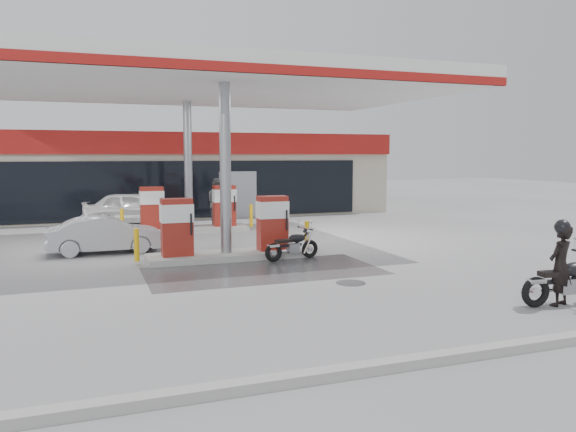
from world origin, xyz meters
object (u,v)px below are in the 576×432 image
Objects in this scene: hatchback_silver at (106,235)px; pump_island_far at (189,214)px; pump_island_near at (226,234)px; sedan_white at (133,208)px; parked_motorcycle at (293,246)px; parked_car_right at (256,200)px; attendant at (218,203)px; main_motorcycle at (568,282)px; biker_main at (560,265)px.

pump_island_far is at bearing -41.07° from hatchback_silver.
sedan_white is at bearing 101.30° from pump_island_near.
hatchback_silver is at bearing 138.15° from parked_motorcycle.
pump_island_far is at bearing -138.62° from sedan_white.
parked_car_right is at bearing -39.04° from hatchback_silver.
parked_car_right is (3.14, 5.00, -0.36)m from attendant.
main_motorcycle is 0.49× the size of sedan_white.
biker_main is 17.76m from sedan_white.
attendant is (1.36, 7.00, 0.31)m from pump_island_near.
biker_main is at bearing -175.40° from parked_car_right.
main_motorcycle is at bearing -68.47° from pump_island_far.
pump_island_near is 6.00m from pump_island_far.
attendant is at bearing 78.97° from pump_island_near.
biker_main is 7.19m from parked_motorcycle.
attendant is (-0.39, 7.79, 0.62)m from parked_motorcycle.
attendant is at bearing 36.23° from pump_island_far.
parked_car_right reaches higher than main_motorcycle.
hatchback_silver is at bearing 144.86° from parked_car_right.
pump_island_near is 9.38m from sedan_white.
main_motorcycle is 0.43× the size of parked_car_right.
parked_motorcycle is at bearing 162.64° from attendant.
sedan_white is (-7.04, 16.40, 0.24)m from main_motorcycle.
biker_main is at bearing -55.09° from pump_island_near.
parked_car_right is at bearing 67.07° from parked_motorcycle.
attendant is at bearing 110.65° from main_motorcycle.
attendant is 0.43× the size of parked_car_right.
main_motorcycle is 7.28m from parked_motorcycle.
pump_island_far is at bearing 117.04° from main_motorcycle.
parked_motorcycle is at bearing 123.83° from main_motorcycle.
pump_island_far is 2.53× the size of main_motorcycle.
biker_main reaches higher than main_motorcycle.
hatchback_silver is (-8.42, 9.40, 0.10)m from main_motorcycle.
main_motorcycle is 0.40m from biker_main.
sedan_white is at bearing 116.91° from parked_car_right.
pump_island_far is 2.53× the size of attendant.
pump_island_far is at bearing 93.66° from parked_motorcycle.
pump_island_far is 3.16× the size of biker_main.
sedan_white is (-3.59, 9.99, 0.31)m from parked_motorcycle.
sedan_white is 3.90m from attendant.
pump_island_far reaches higher than hatchback_silver.
pump_island_far is 4.98m from hatchback_silver.
hatchback_silver is 0.72× the size of parked_car_right.
attendant reaches higher than main_motorcycle.
pump_island_far is 1.09× the size of parked_car_right.
hatchback_silver is at bearing 137.38° from main_motorcycle.
biker_main is at bearing 174.21° from attendant.
hatchback_silver is (-3.22, -3.80, -0.15)m from pump_island_far.
main_motorcycle is at bearing 174.93° from attendant.
parked_car_right is (2.75, 12.79, 0.26)m from parked_motorcycle.
main_motorcycle is at bearing -138.96° from hatchback_silver.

